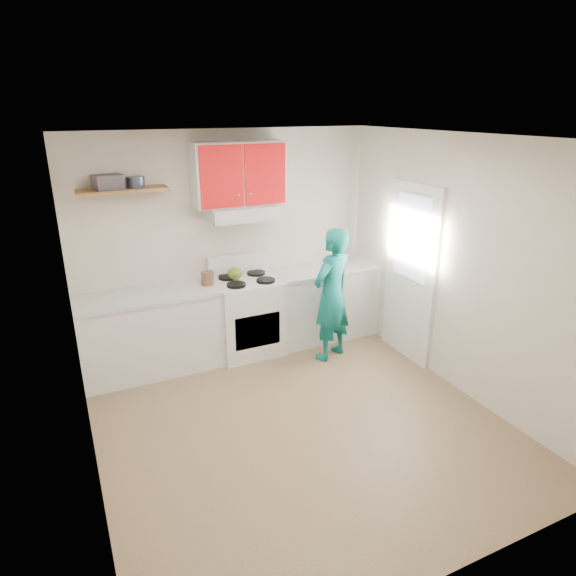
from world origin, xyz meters
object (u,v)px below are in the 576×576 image
tin (136,182)px  person (332,295)px  stove (248,316)px  crock (208,279)px  kettle (235,273)px

tin → person: 2.46m
stove → crock: bearing=175.7°
stove → kettle: 0.55m
tin → stove: bearing=-9.9°
kettle → crock: crock is taller
crock → person: (1.29, -0.58, -0.20)m
stove → tin: 1.98m
kettle → person: size_ratio=0.11×
tin → kettle: size_ratio=1.04×
stove → crock: crock is taller
person → tin: bearing=-44.1°
tin → kettle: bearing=-6.6°
tin → crock: size_ratio=1.05×
stove → tin: tin is taller
kettle → crock: bearing=176.0°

